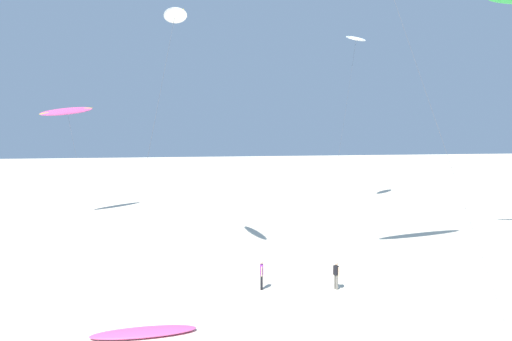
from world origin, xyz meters
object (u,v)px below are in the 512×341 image
person_foreground_walker (336,274)px  flying_kite_6 (67,111)px  flying_kite_4 (356,39)px  flying_kite_5 (175,16)px  grounded_kite_2 (144,332)px  person_near_right (262,274)px

person_foreground_walker → flying_kite_6: bearing=125.6°
flying_kite_4 → flying_kite_6: (-32.93, -2.84, -8.92)m
flying_kite_4 → person_foreground_walker: bearing=-112.5°
flying_kite_4 → flying_kite_6: 34.23m
flying_kite_6 → person_foreground_walker: 36.04m
flying_kite_4 → flying_kite_5: bearing=-133.8°
flying_kite_4 → flying_kite_5: (-21.75, -22.72, -2.97)m
flying_kite_4 → person_foreground_walker: flying_kite_4 is taller
grounded_kite_2 → person_foreground_walker: bearing=23.3°
flying_kite_6 → grounded_kite_2: bearing=-73.8°
flying_kite_6 → flying_kite_5: bearing=-60.7°
grounded_kite_2 → person_near_right: bearing=39.5°
flying_kite_6 → person_near_right: (15.86, -27.46, -10.05)m
flying_kite_4 → person_foreground_walker: (-12.81, -30.99, -19.01)m
person_near_right → person_foreground_walker: bearing=-9.3°
flying_kite_4 → flying_kite_6: flying_kite_4 is taller
flying_kite_6 → person_near_right: bearing=-60.0°
flying_kite_4 → person_near_right: bearing=-119.4°
flying_kite_6 → person_foreground_walker: size_ratio=7.25×
flying_kite_4 → flying_kite_6: size_ratio=1.74×
flying_kite_4 → grounded_kite_2: flying_kite_4 is taller
person_foreground_walker → person_near_right: size_ratio=0.96×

